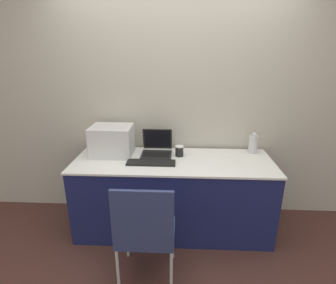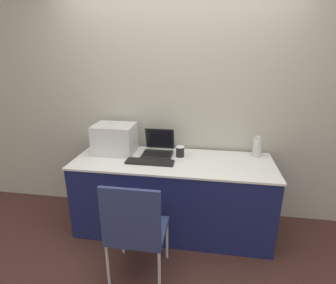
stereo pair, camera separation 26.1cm
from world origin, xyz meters
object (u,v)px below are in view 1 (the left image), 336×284
(external_keyboard, at_px, (151,163))
(metal_pitcher, at_px, (253,144))
(coffee_cup, at_px, (179,151))
(laptop_left, at_px, (157,149))
(chair, at_px, (145,229))
(printer, at_px, (112,140))

(external_keyboard, relative_size, metal_pitcher, 2.08)
(external_keyboard, height_order, coffee_cup, coffee_cup)
(laptop_left, xyz_separation_m, chair, (-0.01, -0.90, -0.33))
(external_keyboard, distance_m, metal_pitcher, 1.12)
(printer, bearing_deg, laptop_left, 4.62)
(metal_pitcher, bearing_deg, printer, -175.27)
(external_keyboard, relative_size, coffee_cup, 4.32)
(printer, distance_m, chair, 1.06)
(printer, relative_size, coffee_cup, 3.85)
(chair, bearing_deg, laptop_left, 89.07)
(printer, distance_m, metal_pitcher, 1.50)
(laptop_left, relative_size, external_keyboard, 0.67)
(printer, xyz_separation_m, external_keyboard, (0.43, -0.22, -0.16))
(printer, distance_m, external_keyboard, 0.51)
(external_keyboard, xyz_separation_m, metal_pitcher, (1.06, 0.34, 0.09))
(coffee_cup, relative_size, chair, 0.12)
(printer, height_order, laptop_left, printer)
(metal_pitcher, xyz_separation_m, chair, (-1.04, -0.98, -0.37))
(coffee_cup, bearing_deg, metal_pitcher, 9.54)
(metal_pitcher, bearing_deg, laptop_left, -175.22)
(laptop_left, bearing_deg, coffee_cup, -10.90)
(laptop_left, distance_m, chair, 0.95)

